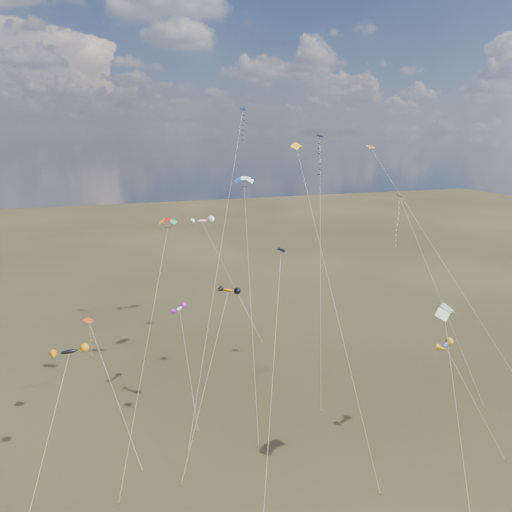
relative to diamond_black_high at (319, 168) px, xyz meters
name	(u,v)px	position (x,y,z in m)	size (l,w,h in m)	color
ground	(310,474)	(-12.94, -26.71, -29.30)	(400.00, 400.00, 0.00)	black
diamond_black_high	(319,168)	(0.00, 0.00, 0.00)	(8.20, 19.02, 34.18)	black
diamond_navy_tall	(240,145)	(-10.27, 7.45, 3.34)	(16.07, 29.68, 38.24)	#0D1546
diamond_black_mid	(276,330)	(-16.05, -24.26, -13.55)	(9.05, 18.11, 22.58)	black
diamond_red_low	(92,342)	(-33.76, -10.27, -18.64)	(5.14, 11.74, 13.46)	red
diamond_navy_right	(401,229)	(7.18, -11.14, -7.59)	(6.91, 13.20, 26.36)	#0E1D51
diamond_orange_center	(429,239)	(5.00, -19.53, -7.00)	(15.19, 20.64, 32.98)	orange
parafoil_yellow	(298,146)	(-5.64, -4.78, 3.40)	(3.31, 28.17, 33.54)	#F2AD0F
parafoil_blue_white	(244,180)	(-13.22, -4.59, -0.84)	(4.88, 17.41, 29.23)	#216FBC
parafoil_striped	(447,309)	(-1.63, -30.91, -10.62)	(7.03, 14.50, 19.47)	#CDAB08
parafoil_tricolor	(167,221)	(-23.69, -5.31, -5.68)	(9.79, 20.33, 24.31)	#E6B011
novelty_black_orange	(69,352)	(-35.66, -17.38, -16.12)	(6.48, 11.57, 13.74)	black
novelty_orange_black	(228,291)	(-17.78, -12.51, -13.29)	(9.70, 12.89, 16.55)	#ED6200
novelty_white_purple	(180,309)	(-22.79, -6.28, -17.33)	(2.11, 11.03, 12.48)	white
novelty_redwhite_stripe	(202,221)	(-14.34, 18.29, -10.48)	(8.71, 15.99, 19.59)	red
novelty_blue_yellow	(446,345)	(3.58, -25.72, -17.56)	(5.75, 6.87, 12.25)	blue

